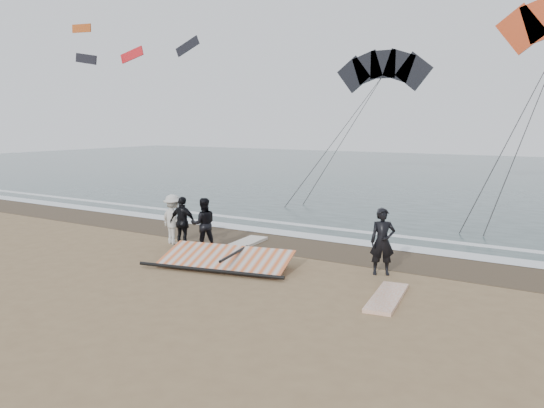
{
  "coord_description": "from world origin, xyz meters",
  "views": [
    {
      "loc": [
        8.09,
        -10.86,
        4.11
      ],
      "look_at": [
        -0.46,
        3.0,
        1.6
      ],
      "focal_mm": 35.0,
      "sensor_mm": 36.0,
      "label": 1
    }
  ],
  "objects_px": {
    "board_white": "(387,297)",
    "sail_rig": "(227,260)",
    "man_main": "(382,242)",
    "board_cream": "(242,245)"
  },
  "relations": [
    {
      "from": "board_white",
      "to": "sail_rig",
      "type": "distance_m",
      "value": 4.95
    },
    {
      "from": "man_main",
      "to": "board_white",
      "type": "bearing_deg",
      "value": -94.55
    },
    {
      "from": "board_white",
      "to": "board_cream",
      "type": "height_order",
      "value": "board_cream"
    },
    {
      "from": "board_white",
      "to": "man_main",
      "type": "bearing_deg",
      "value": 105.62
    },
    {
      "from": "man_main",
      "to": "board_white",
      "type": "xyz_separation_m",
      "value": [
        0.84,
        -1.92,
        -0.87
      ]
    },
    {
      "from": "board_cream",
      "to": "sail_rig",
      "type": "bearing_deg",
      "value": -70.4
    },
    {
      "from": "man_main",
      "to": "sail_rig",
      "type": "distance_m",
      "value": 4.44
    },
    {
      "from": "board_cream",
      "to": "man_main",
      "type": "bearing_deg",
      "value": -13.41
    },
    {
      "from": "man_main",
      "to": "board_cream",
      "type": "bearing_deg",
      "value": 143.9
    },
    {
      "from": "man_main",
      "to": "board_white",
      "type": "height_order",
      "value": "man_main"
    }
  ]
}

